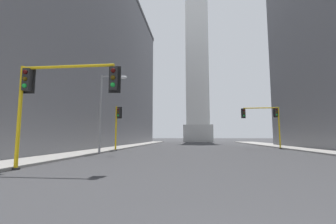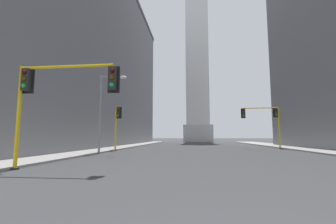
{
  "view_description": "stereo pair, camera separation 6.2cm",
  "coord_description": "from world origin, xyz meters",
  "px_view_note": "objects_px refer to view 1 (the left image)",
  "views": [
    {
      "loc": [
        -1.43,
        -1.88,
        1.58
      ],
      "look_at": [
        -7.17,
        49.64,
        7.23
      ],
      "focal_mm": 24.0,
      "sensor_mm": 36.0,
      "label": 1
    },
    {
      "loc": [
        -1.37,
        -1.87,
        1.58
      ],
      "look_at": [
        -7.17,
        49.64,
        7.23
      ],
      "focal_mm": 24.0,
      "sensor_mm": 36.0,
      "label": 2
    }
  ],
  "objects_px": {
    "street_lamp": "(105,104)",
    "traffic_light_near_left": "(55,89)",
    "obelisk": "(196,33)",
    "traffic_light_mid_left": "(117,121)",
    "traffic_light_mid_right": "(266,117)"
  },
  "relations": [
    {
      "from": "obelisk",
      "to": "traffic_light_mid_right",
      "type": "relative_size",
      "value": 12.95
    },
    {
      "from": "traffic_light_mid_right",
      "to": "obelisk",
      "type": "bearing_deg",
      "value": 102.25
    },
    {
      "from": "traffic_light_mid_left",
      "to": "traffic_light_near_left",
      "type": "distance_m",
      "value": 14.46
    },
    {
      "from": "traffic_light_near_left",
      "to": "traffic_light_mid_right",
      "type": "relative_size",
      "value": 0.96
    },
    {
      "from": "obelisk",
      "to": "traffic_light_near_left",
      "type": "relative_size",
      "value": 13.49
    },
    {
      "from": "traffic_light_mid_left",
      "to": "traffic_light_near_left",
      "type": "bearing_deg",
      "value": -83.0
    },
    {
      "from": "traffic_light_near_left",
      "to": "traffic_light_mid_right",
      "type": "height_order",
      "value": "traffic_light_mid_right"
    },
    {
      "from": "traffic_light_mid_left",
      "to": "traffic_light_mid_right",
      "type": "relative_size",
      "value": 0.91
    },
    {
      "from": "traffic_light_near_left",
      "to": "obelisk",
      "type": "bearing_deg",
      "value": 82.02
    },
    {
      "from": "street_lamp",
      "to": "traffic_light_mid_right",
      "type": "bearing_deg",
      "value": 31.56
    },
    {
      "from": "traffic_light_mid_left",
      "to": "street_lamp",
      "type": "relative_size",
      "value": 0.68
    },
    {
      "from": "traffic_light_mid_left",
      "to": "traffic_light_near_left",
      "type": "relative_size",
      "value": 0.95
    },
    {
      "from": "traffic_light_mid_left",
      "to": "traffic_light_mid_right",
      "type": "height_order",
      "value": "traffic_light_mid_right"
    },
    {
      "from": "street_lamp",
      "to": "traffic_light_near_left",
      "type": "bearing_deg",
      "value": -81.83
    },
    {
      "from": "obelisk",
      "to": "traffic_light_mid_left",
      "type": "relative_size",
      "value": 14.16
    }
  ]
}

